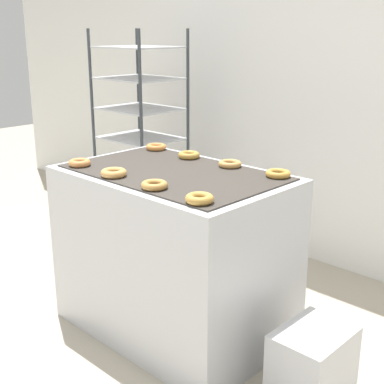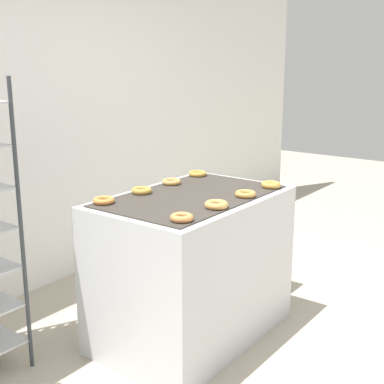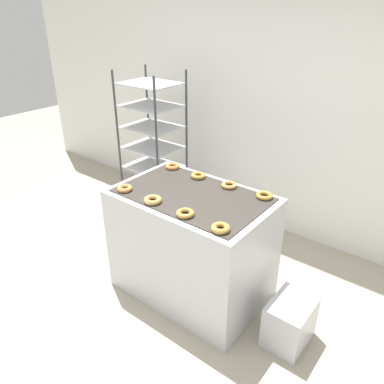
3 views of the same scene
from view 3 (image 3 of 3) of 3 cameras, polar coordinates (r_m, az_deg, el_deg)
The scene contains 13 objects.
ground_plane at distance 3.19m, azimuth -7.87°, elevation -20.52°, with size 14.00×14.00×0.00m, color #B2A893.
wall_back at distance 4.03m, azimuth 13.34°, elevation 12.67°, with size 8.00×0.05×2.80m.
fryer_machine at distance 3.24m, azimuth 0.00°, elevation -8.02°, with size 1.27×0.82×0.97m.
baking_rack_cart at distance 4.29m, azimuth -5.98°, elevation 6.80°, with size 0.62×0.51×1.72m.
glaze_bin at distance 3.08m, azimuth 14.64°, elevation -18.60°, with size 0.29×0.39×0.37m.
donut_near_left at distance 3.09m, azimuth -10.22°, elevation 0.55°, with size 0.13×0.13×0.04m, color #CE8347.
donut_near_midleft at distance 2.88m, azimuth -6.00°, elevation -1.21°, with size 0.14×0.14×0.04m, color tan.
donut_near_midright at distance 2.69m, azimuth -1.04°, elevation -3.25°, with size 0.13×0.13×0.04m, color #BE8842.
donut_near_right at distance 2.52m, azimuth 4.36°, elevation -5.49°, with size 0.13×0.13×0.04m, color #C28F3F.
donut_far_left at distance 3.47m, azimuth -3.00°, elevation 3.94°, with size 0.13×0.13×0.04m, color #D3833F.
donut_far_midleft at distance 3.27m, azimuth 0.95°, elevation 2.52°, with size 0.13×0.13×0.04m, color #BA8B3B.
donut_far_midright at distance 3.12m, azimuth 5.67°, elevation 1.06°, with size 0.13×0.13×0.03m, color tan.
donut_far_right at distance 2.98m, azimuth 10.97°, elevation -0.54°, with size 0.13×0.13×0.03m, color gold.
Camera 3 is at (1.65, -1.43, 2.33)m, focal length 35.00 mm.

